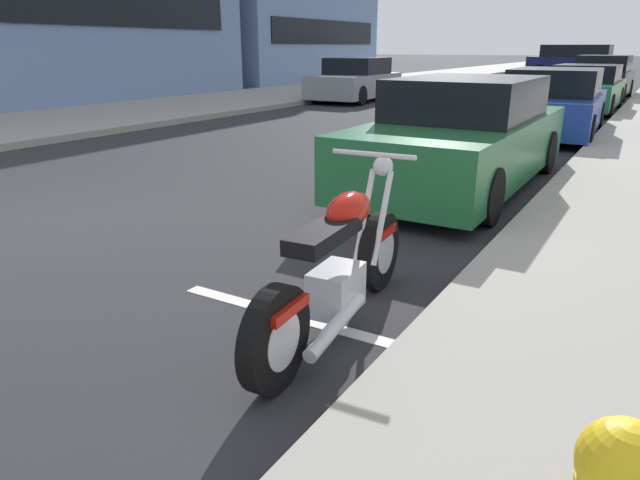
% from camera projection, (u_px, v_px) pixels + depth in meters
% --- Properties ---
extents(sidewalk_far_curb, '(120.00, 5.00, 0.14)m').
position_uv_depth(sidewalk_far_curb, '(225.00, 101.00, 18.90)').
color(sidewalk_far_curb, gray).
rests_on(sidewalk_far_curb, ground).
extents(parking_stall_stripe, '(0.12, 2.20, 0.01)m').
position_uv_depth(parking_stall_stripe, '(311.00, 321.00, 3.91)').
color(parking_stall_stripe, silver).
rests_on(parking_stall_stripe, ground).
extents(parked_motorcycle, '(2.16, 0.62, 1.10)m').
position_uv_depth(parked_motorcycle, '(339.00, 270.00, 3.70)').
color(parked_motorcycle, black).
rests_on(parked_motorcycle, ground).
extents(parked_car_near_corner, '(4.69, 1.80, 1.42)m').
position_uv_depth(parked_car_near_corner, '(464.00, 137.00, 7.49)').
color(parked_car_near_corner, '#236638').
rests_on(parked_car_near_corner, ground).
extents(parked_car_at_intersection, '(4.40, 2.00, 1.37)m').
position_uv_depth(parked_car_at_intersection, '(553.00, 104.00, 11.95)').
color(parked_car_at_intersection, navy).
rests_on(parked_car_at_intersection, ground).
extents(parked_car_mid_block, '(4.63, 1.85, 1.31)m').
position_uv_depth(parked_car_mid_block, '(585.00, 89.00, 16.55)').
color(parked_car_mid_block, '#236638').
rests_on(parked_car_mid_block, ground).
extents(parked_car_far_down_curb, '(4.13, 1.87, 1.51)m').
position_uv_depth(parked_car_far_down_curb, '(603.00, 78.00, 20.62)').
color(parked_car_far_down_curb, black).
rests_on(parked_car_far_down_curb, ground).
extents(crossing_truck, '(2.20, 5.52, 1.90)m').
position_uv_depth(crossing_truck, '(575.00, 60.00, 35.13)').
color(crossing_truck, '#141947').
rests_on(crossing_truck, ground).
extents(car_opposite_curb, '(4.31, 2.10, 1.44)m').
position_uv_depth(car_opposite_curb, '(355.00, 81.00, 19.63)').
color(car_opposite_curb, gray).
rests_on(car_opposite_curb, ground).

